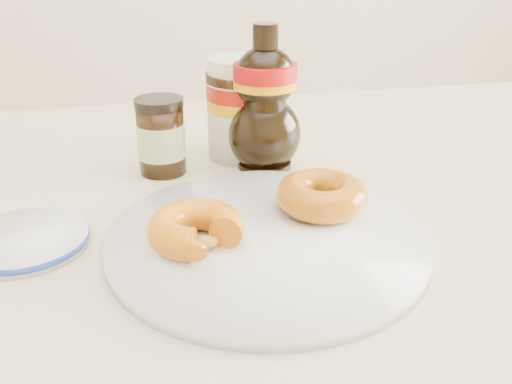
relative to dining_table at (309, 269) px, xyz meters
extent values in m
cube|color=beige|center=(0.00, 0.00, 0.06)|extent=(1.40, 0.90, 0.04)
cylinder|color=white|center=(-0.07, -0.08, 0.09)|extent=(0.30, 0.30, 0.02)
torus|color=white|center=(-0.07, -0.08, 0.09)|extent=(0.30, 0.30, 0.01)
torus|color=#CC710B|center=(-0.14, -0.08, 0.11)|extent=(0.12, 0.12, 0.03)
torus|color=#AE560B|center=(0.00, -0.04, 0.11)|extent=(0.10, 0.10, 0.03)
cylinder|color=white|center=(-0.05, 0.17, 0.14)|extent=(0.09, 0.09, 0.11)
cylinder|color=maroon|center=(-0.05, 0.17, 0.17)|extent=(0.09, 0.09, 0.02)
cylinder|color=#D89905|center=(-0.05, 0.17, 0.15)|extent=(0.09, 0.09, 0.01)
cylinder|color=black|center=(-0.05, 0.17, 0.19)|extent=(0.09, 0.09, 0.01)
cylinder|color=white|center=(-0.05, 0.17, 0.20)|extent=(0.09, 0.09, 0.02)
cylinder|color=black|center=(-0.15, 0.13, 0.13)|extent=(0.06, 0.06, 0.08)
cylinder|color=beige|center=(-0.15, 0.13, 0.13)|extent=(0.06, 0.06, 0.04)
cylinder|color=black|center=(-0.15, 0.13, 0.17)|extent=(0.06, 0.06, 0.01)
cylinder|color=white|center=(-0.29, -0.03, 0.09)|extent=(0.12, 0.12, 0.01)
torus|color=#1C319A|center=(-0.29, -0.03, 0.09)|extent=(0.12, 0.12, 0.01)
camera|label=1|loc=(-0.18, -0.54, 0.36)|focal=40.00mm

